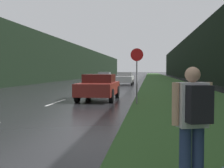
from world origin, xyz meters
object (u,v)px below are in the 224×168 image
object	(u,v)px
stop_sign	(137,71)
car_passing_near	(99,87)
car_passing_far	(125,78)
car_oncoming	(105,77)
hitchhiker_with_backpack	(193,119)

from	to	relation	value
stop_sign	car_passing_near	xyz separation A→B (m)	(-2.15, 1.62, -0.88)
car_passing_far	car_oncoming	xyz separation A→B (m)	(-3.86, 9.53, -0.01)
hitchhiker_with_backpack	car_oncoming	xyz separation A→B (m)	(-7.18, 37.78, -0.24)
stop_sign	car_oncoming	world-z (taller)	stop_sign
stop_sign	hitchhiker_with_backpack	size ratio (longest dim) A/B	1.61
hitchhiker_with_backpack	car_passing_near	size ratio (longest dim) A/B	0.40
car_passing_near	car_oncoming	xyz separation A→B (m)	(-3.86, 26.47, -0.02)
hitchhiker_with_backpack	car_oncoming	size ratio (longest dim) A/B	0.36
stop_sign	hitchhiker_with_backpack	world-z (taller)	stop_sign
car_passing_near	car_passing_far	xyz separation A→B (m)	(-0.00, 16.94, -0.01)
car_passing_near	car_passing_far	world-z (taller)	car_passing_far
car_passing_near	car_oncoming	world-z (taller)	car_passing_near
stop_sign	car_passing_near	distance (m)	2.83
stop_sign	car_passing_near	bearing A→B (deg)	143.01
car_oncoming	car_passing_far	bearing A→B (deg)	-67.96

